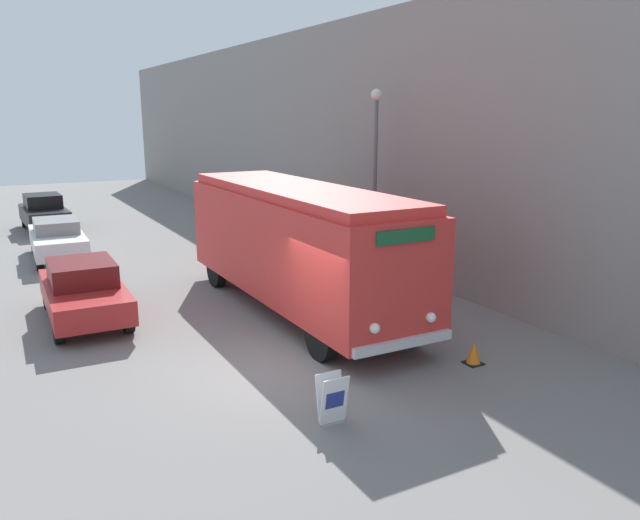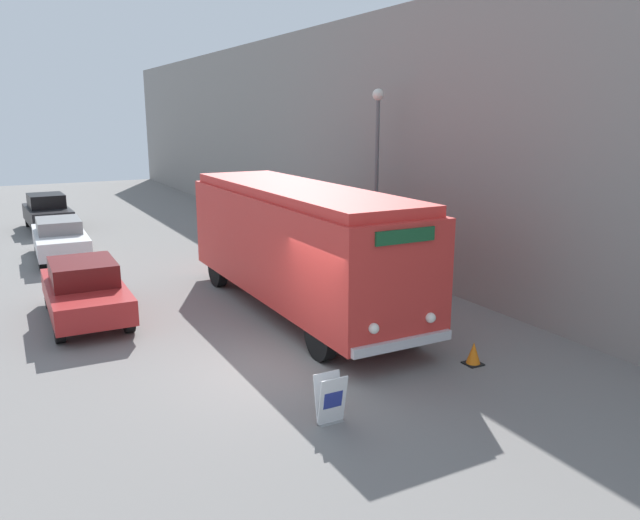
{
  "view_description": "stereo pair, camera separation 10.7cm",
  "coord_description": "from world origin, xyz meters",
  "px_view_note": "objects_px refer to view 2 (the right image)",
  "views": [
    {
      "loc": [
        -5.23,
        -10.98,
        5.17
      ],
      "look_at": [
        1.31,
        1.03,
        1.95
      ],
      "focal_mm": 35.0,
      "sensor_mm": 36.0,
      "label": 1
    },
    {
      "loc": [
        -5.14,
        -11.03,
        5.17
      ],
      "look_at": [
        1.31,
        1.03,
        1.95
      ],
      "focal_mm": 35.0,
      "sensor_mm": 36.0,
      "label": 2
    }
  ],
  "objects_px": {
    "vintage_bus": "(298,241)",
    "traffic_cone": "(473,354)",
    "parked_car_near": "(85,290)",
    "parked_car_mid": "(60,238)",
    "parked_car_far": "(48,212)",
    "streetlamp": "(377,156)",
    "sign_board": "(331,400)"
  },
  "relations": [
    {
      "from": "parked_car_near",
      "to": "parked_car_mid",
      "type": "height_order",
      "value": "parked_car_near"
    },
    {
      "from": "parked_car_near",
      "to": "parked_car_mid",
      "type": "bearing_deg",
      "value": 89.45
    },
    {
      "from": "sign_board",
      "to": "streetlamp",
      "type": "relative_size",
      "value": 0.15
    },
    {
      "from": "vintage_bus",
      "to": "sign_board",
      "type": "distance_m",
      "value": 6.48
    },
    {
      "from": "vintage_bus",
      "to": "parked_car_far",
      "type": "bearing_deg",
      "value": 106.49
    },
    {
      "from": "traffic_cone",
      "to": "vintage_bus",
      "type": "bearing_deg",
      "value": 107.64
    },
    {
      "from": "parked_car_near",
      "to": "parked_car_mid",
      "type": "relative_size",
      "value": 0.96
    },
    {
      "from": "streetlamp",
      "to": "traffic_cone",
      "type": "height_order",
      "value": "streetlamp"
    },
    {
      "from": "streetlamp",
      "to": "parked_car_near",
      "type": "bearing_deg",
      "value": -179.49
    },
    {
      "from": "streetlamp",
      "to": "parked_car_far",
      "type": "xyz_separation_m",
      "value": [
        -8.49,
        14.08,
        -3.06
      ]
    },
    {
      "from": "vintage_bus",
      "to": "parked_car_mid",
      "type": "height_order",
      "value": "vintage_bus"
    },
    {
      "from": "parked_car_mid",
      "to": "parked_car_near",
      "type": "bearing_deg",
      "value": -89.96
    },
    {
      "from": "vintage_bus",
      "to": "traffic_cone",
      "type": "xyz_separation_m",
      "value": [
        1.62,
        -5.08,
        -1.66
      ]
    },
    {
      "from": "vintage_bus",
      "to": "traffic_cone",
      "type": "height_order",
      "value": "vintage_bus"
    },
    {
      "from": "streetlamp",
      "to": "traffic_cone",
      "type": "bearing_deg",
      "value": -106.66
    },
    {
      "from": "streetlamp",
      "to": "parked_car_mid",
      "type": "height_order",
      "value": "streetlamp"
    },
    {
      "from": "parked_car_mid",
      "to": "streetlamp",
      "type": "bearing_deg",
      "value": -39.79
    },
    {
      "from": "parked_car_mid",
      "to": "parked_car_far",
      "type": "height_order",
      "value": "parked_car_far"
    },
    {
      "from": "sign_board",
      "to": "parked_car_near",
      "type": "height_order",
      "value": "parked_car_near"
    },
    {
      "from": "parked_car_mid",
      "to": "vintage_bus",
      "type": "bearing_deg",
      "value": -61.28
    },
    {
      "from": "vintage_bus",
      "to": "sign_board",
      "type": "height_order",
      "value": "vintage_bus"
    },
    {
      "from": "streetlamp",
      "to": "traffic_cone",
      "type": "relative_size",
      "value": 12.01
    },
    {
      "from": "vintage_bus",
      "to": "streetlamp",
      "type": "xyz_separation_m",
      "value": [
        3.73,
        1.98,
        1.97
      ]
    },
    {
      "from": "parked_car_far",
      "to": "traffic_cone",
      "type": "height_order",
      "value": "parked_car_far"
    },
    {
      "from": "parked_car_far",
      "to": "streetlamp",
      "type": "bearing_deg",
      "value": -61.22
    },
    {
      "from": "sign_board",
      "to": "parked_car_near",
      "type": "bearing_deg",
      "value": 110.1
    },
    {
      "from": "parked_car_near",
      "to": "traffic_cone",
      "type": "height_order",
      "value": "parked_car_near"
    },
    {
      "from": "streetlamp",
      "to": "parked_car_mid",
      "type": "bearing_deg",
      "value": 138.57
    },
    {
      "from": "vintage_bus",
      "to": "parked_car_near",
      "type": "xyz_separation_m",
      "value": [
        -5.13,
        1.9,
        -1.12
      ]
    },
    {
      "from": "parked_car_near",
      "to": "traffic_cone",
      "type": "xyz_separation_m",
      "value": [
        6.75,
        -6.99,
        -0.54
      ]
    },
    {
      "from": "parked_car_far",
      "to": "parked_car_near",
      "type": "bearing_deg",
      "value": -93.79
    },
    {
      "from": "parked_car_mid",
      "to": "traffic_cone",
      "type": "relative_size",
      "value": 9.19
    }
  ]
}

